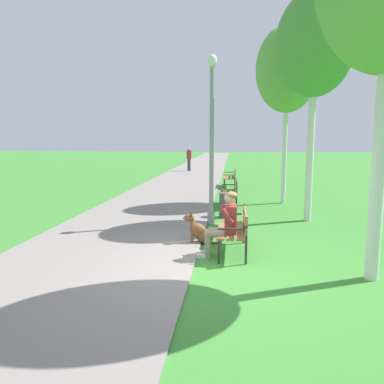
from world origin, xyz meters
name	(u,v)px	position (x,y,z in m)	size (l,w,h in m)	color
ground_plane	(205,269)	(0.00, 0.00, 0.00)	(120.00, 120.00, 0.00)	#3D8433
paved_path	(201,166)	(-2.07, 24.00, 0.02)	(3.74, 60.00, 0.04)	gray
park_bench_near	(236,227)	(0.51, 1.02, 0.51)	(0.55, 1.50, 0.85)	olive
park_bench_mid	(231,191)	(0.39, 6.20, 0.51)	(0.55, 1.50, 0.85)	olive
park_bench_far	(231,176)	(0.37, 11.14, 0.51)	(0.55, 1.50, 0.85)	olive
person_seated_on_near_bench	(225,222)	(0.31, 0.70, 0.68)	(0.74, 0.49, 1.25)	gray
dog_brown	(200,232)	(-0.22, 1.55, 0.26)	(0.83, 0.31, 0.71)	brown
lamp_post_near	(212,139)	(-0.10, 3.49, 2.22)	(0.24, 0.24, 4.28)	gray
birch_tree_second	(315,45)	(2.48, 4.16, 4.58)	(2.01, 2.19, 5.95)	silver
birch_tree_third	(287,70)	(2.19, 6.97, 4.48)	(2.08, 2.11, 5.92)	silver
litter_bin	(226,205)	(0.25, 4.36, 0.35)	(0.36, 0.36, 0.70)	#515156
pedestrian_distant	(189,159)	(-2.55, 19.47, 0.84)	(0.32, 0.22, 1.65)	#383842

